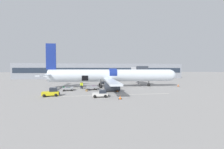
# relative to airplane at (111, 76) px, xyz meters

# --- Properties ---
(ground_plane) EXTENTS (500.00, 500.00, 0.00)m
(ground_plane) POSITION_rel_airplane_xyz_m (-0.48, -3.27, -3.23)
(ground_plane) COLOR gray
(apron_marking_line) EXTENTS (23.67, 0.84, 0.01)m
(apron_marking_line) POSITION_rel_airplane_xyz_m (-0.85, -12.73, -3.22)
(apron_marking_line) COLOR silver
(apron_marking_line) RESTS_ON ground_plane
(terminal_strip) EXTENTS (94.81, 11.04, 8.44)m
(terminal_strip) POSITION_rel_airplane_xyz_m (-0.48, 42.30, 1.00)
(terminal_strip) COLOR gray
(terminal_strip) RESTS_ON ground_plane
(jet_bridge_stub) EXTENTS (3.37, 9.45, 6.16)m
(jet_bridge_stub) POSITION_rel_airplane_xyz_m (10.27, 5.53, 1.34)
(jet_bridge_stub) COLOR #4C4C51
(jet_bridge_stub) RESTS_ON ground_plane
(airplane) EXTENTS (39.15, 33.35, 12.19)m
(airplane) POSITION_rel_airplane_xyz_m (0.00, 0.00, 0.00)
(airplane) COLOR silver
(airplane) RESTS_ON ground_plane
(baggage_tug_lead) EXTENTS (2.90, 2.02, 1.31)m
(baggage_tug_lead) POSITION_rel_airplane_xyz_m (-3.53, -14.40, -2.65)
(baggage_tug_lead) COLOR silver
(baggage_tug_lead) RESTS_ON ground_plane
(baggage_tug_mid) EXTENTS (3.23, 2.09, 1.62)m
(baggage_tug_mid) POSITION_rel_airplane_xyz_m (-12.79, -12.53, -2.54)
(baggage_tug_mid) COLOR yellow
(baggage_tug_mid) RESTS_ON ground_plane
(baggage_cart_loading) EXTENTS (3.55, 2.55, 1.03)m
(baggage_cart_loading) POSITION_rel_airplane_xyz_m (-5.26, -5.25, -2.71)
(baggage_cart_loading) COLOR #999BA0
(baggage_cart_loading) RESTS_ON ground_plane
(baggage_cart_queued) EXTENTS (3.51, 2.35, 1.04)m
(baggage_cart_queued) POSITION_rel_airplane_xyz_m (-11.05, -5.72, -2.80)
(baggage_cart_queued) COLOR #999BA0
(baggage_cart_queued) RESTS_ON ground_plane
(ground_crew_loader_a) EXTENTS (0.55, 0.63, 1.84)m
(ground_crew_loader_a) POSITION_rel_airplane_xyz_m (-7.89, -3.19, -2.26)
(ground_crew_loader_a) COLOR #2D2D33
(ground_crew_loader_a) RESTS_ON ground_plane
(ground_crew_loader_b) EXTENTS (0.39, 0.59, 1.71)m
(ground_crew_loader_b) POSITION_rel_airplane_xyz_m (-8.32, -2.36, -2.33)
(ground_crew_loader_b) COLOR #1E2338
(ground_crew_loader_b) RESTS_ON ground_plane
(ground_crew_driver) EXTENTS (0.50, 0.50, 1.57)m
(ground_crew_driver) POSITION_rel_airplane_xyz_m (-1.57, -3.63, -2.40)
(ground_crew_driver) COLOR #1E2338
(ground_crew_driver) RESTS_ON ground_plane
(suitcase_on_tarmac_upright) EXTENTS (0.50, 0.42, 0.59)m
(suitcase_on_tarmac_upright) POSITION_rel_airplane_xyz_m (-6.52, -7.58, -2.99)
(suitcase_on_tarmac_upright) COLOR olive
(suitcase_on_tarmac_upright) RESTS_ON ground_plane
(safety_cone_nose) EXTENTS (0.58, 0.58, 0.72)m
(safety_cone_nose) POSITION_rel_airplane_xyz_m (20.21, -1.33, -2.89)
(safety_cone_nose) COLOR black
(safety_cone_nose) RESTS_ON ground_plane
(safety_cone_engine_left) EXTENTS (0.60, 0.60, 0.60)m
(safety_cone_engine_left) POSITION_rel_airplane_xyz_m (-0.31, -16.58, -2.95)
(safety_cone_engine_left) COLOR black
(safety_cone_engine_left) RESTS_ON ground_plane
(safety_cone_wingtip) EXTENTS (0.56, 0.56, 0.66)m
(safety_cone_wingtip) POSITION_rel_airplane_xyz_m (0.48, -8.92, -2.92)
(safety_cone_wingtip) COLOR black
(safety_cone_wingtip) RESTS_ON ground_plane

